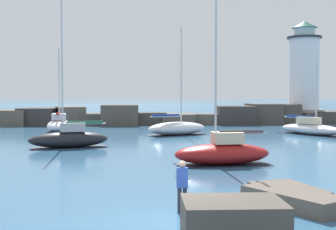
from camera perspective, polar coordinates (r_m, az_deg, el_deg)
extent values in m
plane|color=#336084|center=(14.92, 1.29, -12.94)|extent=(600.00, 600.00, 0.00)
cube|color=#235175|center=(119.02, -5.78, 0.77)|extent=(400.00, 116.00, 0.01)
cube|color=brown|center=(60.81, -18.70, -0.31)|extent=(4.80, 5.12, 1.92)
cube|color=#383330|center=(60.15, -15.52, -0.19)|extent=(4.90, 4.94, 2.14)
cube|color=brown|center=(60.00, -11.81, -0.08)|extent=(4.16, 5.32, 2.30)
cube|color=#4C443D|center=(59.20, -8.97, -0.51)|extent=(3.83, 3.91, 1.45)
cube|color=#4C443D|center=(58.21, -5.85, -0.01)|extent=(4.73, 4.70, 2.54)
cube|color=#423D38|center=(59.31, -2.54, -0.43)|extent=(4.61, 3.79, 1.54)
cube|color=brown|center=(60.13, 1.44, -0.48)|extent=(5.05, 5.98, 1.34)
cube|color=brown|center=(59.76, 4.90, -0.49)|extent=(5.05, 4.13, 1.36)
cube|color=#383330|center=(60.34, 8.16, -0.01)|extent=(5.11, 5.42, 2.35)
cube|color=#4C443D|center=(62.22, 11.57, 0.16)|extent=(3.93, 5.05, 2.60)
cube|color=#4C443D|center=(63.37, 13.99, 0.16)|extent=(4.21, 5.16, 2.55)
cube|color=#4C443D|center=(64.36, 16.85, -0.35)|extent=(3.22, 3.78, 1.41)
cube|color=#423D38|center=(66.06, 18.88, -0.23)|extent=(4.39, 5.73, 1.57)
cylinder|color=gray|center=(65.58, 16.16, -0.12)|extent=(5.34, 5.34, 1.80)
cylinder|color=white|center=(65.55, 16.23, 4.82)|extent=(3.96, 3.96, 9.49)
cylinder|color=#232328|center=(65.92, 16.28, 9.05)|extent=(4.55, 4.55, 0.25)
cylinder|color=silver|center=(66.00, 16.29, 9.66)|extent=(2.77, 2.77, 1.15)
cone|color=#194C38|center=(66.13, 16.31, 10.54)|extent=(3.36, 3.36, 0.90)
cube|color=#4C443D|center=(12.61, 7.93, -13.01)|extent=(2.75, 2.09, 1.23)
cube|color=brown|center=(17.28, 15.06, -9.89)|extent=(3.12, 4.03, 0.57)
cube|color=brown|center=(18.37, 14.40, -9.23)|extent=(2.46, 3.15, 0.50)
ellipsoid|color=black|center=(35.06, -12.00, -2.96)|extent=(6.03, 3.02, 1.18)
cube|color=black|center=(35.12, -11.99, -3.90)|extent=(5.74, 2.93, 0.03)
cube|color=#B2B2B7|center=(35.02, -11.54, -1.46)|extent=(1.91, 1.35, 0.64)
cylinder|color=silver|center=(34.89, -12.79, 5.79)|extent=(0.12, 0.12, 9.50)
cylinder|color=#BCBCC1|center=(35.13, -10.15, -1.06)|extent=(3.12, 0.79, 0.10)
cube|color=#1E664C|center=(35.13, -10.15, -0.90)|extent=(2.68, 0.78, 0.20)
ellipsoid|color=white|center=(49.16, -13.12, -1.30)|extent=(2.65, 5.99, 1.28)
cube|color=black|center=(49.21, -13.12, -2.02)|extent=(2.59, 5.70, 0.03)
cube|color=silver|center=(48.81, -13.16, -0.20)|extent=(1.40, 1.82, 0.64)
cylinder|color=silver|center=(49.49, -13.14, 3.70)|extent=(0.12, 0.12, 7.31)
cylinder|color=#BCBCC1|center=(47.92, -13.24, 0.02)|extent=(0.23, 3.25, 0.10)
cube|color=maroon|center=(47.91, -13.24, 0.14)|extent=(0.31, 2.77, 0.20)
ellipsoid|color=silver|center=(47.07, 17.08, -1.67)|extent=(5.00, 7.50, 1.03)
cube|color=black|center=(47.11, 17.08, -2.28)|extent=(4.80, 7.15, 0.03)
cube|color=beige|center=(47.25, 16.76, -0.64)|extent=(1.97, 2.47, 0.64)
cylinder|color=silver|center=(46.58, 17.66, 2.78)|extent=(0.12, 0.12, 6.28)
cylinder|color=#BCBCC1|center=(47.97, 15.79, -0.30)|extent=(1.80, 3.68, 0.10)
cube|color=navy|center=(47.97, 15.79, -0.18)|extent=(1.63, 3.18, 0.20)
ellipsoid|color=silver|center=(44.56, 1.11, -1.65)|extent=(6.49, 4.45, 1.26)
cube|color=black|center=(44.61, 1.11, -2.44)|extent=(6.19, 4.30, 0.03)
cylinder|color=silver|center=(44.68, 1.62, 4.96)|extent=(0.12, 0.12, 9.01)
cylinder|color=#BCBCC1|center=(43.92, -0.26, -0.17)|extent=(3.12, 1.28, 0.10)
cube|color=navy|center=(43.91, -0.26, -0.04)|extent=(2.69, 1.19, 0.20)
ellipsoid|color=maroon|center=(26.52, 6.65, -4.74)|extent=(5.64, 2.65, 1.18)
cube|color=black|center=(26.60, 6.64, -5.97)|extent=(5.36, 2.58, 0.03)
cube|color=beige|center=(26.50, 7.23, -2.76)|extent=(1.73, 1.36, 0.64)
cylinder|color=silver|center=(26.24, 5.85, 6.75)|extent=(0.12, 0.12, 9.38)
cylinder|color=#BCBCC1|center=(26.75, 8.91, -2.23)|extent=(3.02, 0.32, 0.10)
cube|color=#4C4C51|center=(26.74, 8.91, -2.02)|extent=(2.57, 0.39, 0.20)
cylinder|color=#282833|center=(15.91, 1.42, -10.36)|extent=(0.14, 0.14, 0.86)
cylinder|color=#282833|center=(15.94, 2.07, -10.34)|extent=(0.14, 0.14, 0.86)
cube|color=#2D4CA5|center=(15.77, 1.75, -7.64)|extent=(0.36, 0.22, 0.68)
sphere|color=tan|center=(15.69, 1.75, -6.00)|extent=(0.23, 0.23, 0.23)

